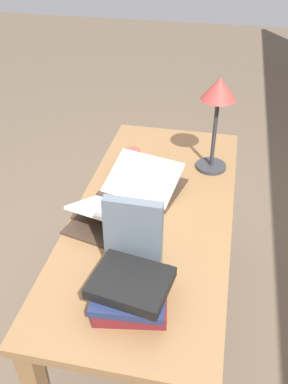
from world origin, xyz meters
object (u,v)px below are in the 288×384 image
open_book (129,199)px  book_stack_tall (131,291)px  reading_lamp (218,101)px  book_standing_upright (133,235)px  coffee_mug (132,158)px

open_book → book_stack_tall: (0.49, 0.12, 0.02)m
open_book → book_stack_tall: size_ratio=2.31×
open_book → reading_lamp: bearing=153.2°
reading_lamp → book_standing_upright: bearing=-17.0°
book_standing_upright → coffee_mug: 0.65m
book_stack_tall → reading_lamp: bearing=167.8°
book_stack_tall → book_standing_upright: size_ratio=0.92×
book_standing_upright → reading_lamp: reading_lamp is taller
open_book → reading_lamp: size_ratio=1.38×
coffee_mug → book_standing_upright: bearing=13.4°
book_standing_upright → book_stack_tall: bearing=10.9°
book_standing_upright → reading_lamp: 0.74m
book_stack_tall → coffee_mug: book_stack_tall is taller
book_standing_upright → reading_lamp: size_ratio=0.65×
open_book → coffee_mug: open_book is taller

